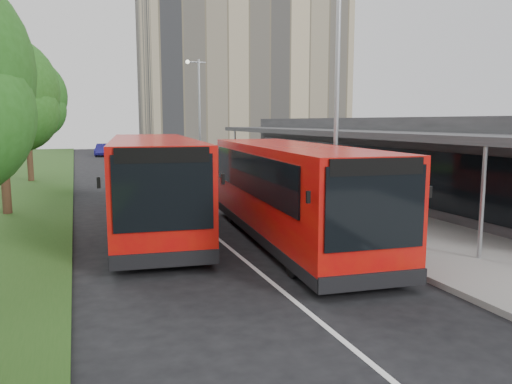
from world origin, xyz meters
TOP-DOWN VIEW (x-y plane):
  - ground at (0.00, 0.00)m, footprint 120.00×120.00m
  - pavement at (6.00, 20.00)m, footprint 5.00×80.00m
  - grass_verge at (-7.00, 20.00)m, footprint 5.00×80.00m
  - lane_centre_line at (0.00, 15.00)m, footprint 0.12×70.00m
  - kerb_dashes at (3.30, 19.00)m, footprint 0.12×56.00m
  - office_block at (14.00, 42.00)m, footprint 22.00×12.00m
  - station_building at (10.86, 8.00)m, footprint 7.70×26.00m
  - tree_far at (-7.01, 21.05)m, footprint 4.87×4.87m
  - lamp_post_near at (4.12, 2.00)m, footprint 1.44×0.28m
  - lamp_post_far at (4.12, 22.00)m, footprint 1.44×0.28m
  - bus_main at (2.08, 1.01)m, footprint 3.61×11.10m
  - bus_second at (-1.74, 4.37)m, footprint 4.02×11.64m
  - litter_bin at (5.00, 11.37)m, footprint 0.58×0.58m
  - bollard at (4.49, 17.29)m, footprint 0.19×0.19m
  - car_near at (1.73, 38.79)m, footprint 2.66×4.08m
  - car_far at (-1.35, 44.70)m, footprint 2.19×4.35m

SIDE VIEW (x-z plane):
  - ground at x=0.00m, z-range 0.00..0.00m
  - kerb_dashes at x=3.30m, z-range 0.00..0.01m
  - lane_centre_line at x=0.00m, z-range 0.00..0.01m
  - grass_verge at x=-7.00m, z-range 0.00..0.10m
  - pavement at x=6.00m, z-range 0.00..0.15m
  - litter_bin at x=5.00m, z-range 0.15..0.95m
  - car_near at x=1.73m, z-range 0.00..1.29m
  - bollard at x=4.49m, z-range 0.15..1.21m
  - car_far at x=-1.35m, z-range 0.00..1.37m
  - bus_main at x=2.08m, z-range 0.04..3.13m
  - bus_second at x=-1.74m, z-range 0.04..3.28m
  - station_building at x=10.86m, z-range 0.04..4.04m
  - lamp_post_near at x=4.12m, z-range 0.72..8.72m
  - lamp_post_far at x=4.12m, z-range 0.72..8.72m
  - tree_far at x=-7.01m, z-range 1.14..8.97m
  - office_block at x=14.00m, z-range 0.00..18.00m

